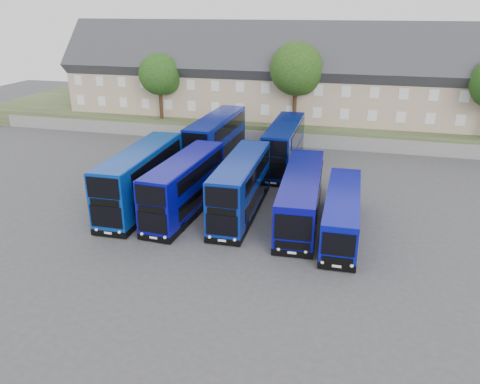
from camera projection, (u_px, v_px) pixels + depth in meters
name	position (u px, v px, depth m)	size (l,w,h in m)	color
ground	(207.00, 239.00, 31.62)	(120.00, 120.00, 0.00)	#424347
retaining_wall	(274.00, 138.00, 52.91)	(70.00, 0.40, 1.50)	slate
earth_bank	(288.00, 117.00, 61.80)	(80.00, 20.00, 2.00)	#414B2A
terrace_row	(335.00, 80.00, 54.73)	(66.00, 10.40, 11.20)	tan
dd_front_left	(141.00, 180.00, 36.08)	(2.85, 11.45, 4.53)	#083294
dd_front_mid	(185.00, 187.00, 35.03)	(3.05, 10.74, 4.22)	#07078B
dd_front_right	(241.00, 188.00, 34.80)	(2.67, 10.79, 4.27)	navy
dd_rear_left	(217.00, 141.00, 46.24)	(2.99, 11.73, 4.63)	navy
dd_rear_right	(284.00, 147.00, 44.79)	(2.60, 10.99, 4.36)	navy
coach_east_a	(301.00, 197.00, 34.29)	(3.28, 12.62, 3.42)	#080788
coach_east_b	(342.00, 214.00, 32.03)	(2.42, 10.78, 2.93)	#080D9B
tree_west	(161.00, 76.00, 54.80)	(4.80, 4.80, 7.65)	#382314
tree_mid	(298.00, 71.00, 51.13)	(5.76, 5.76, 9.18)	#382314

